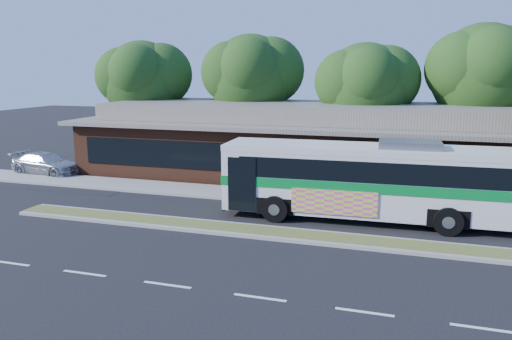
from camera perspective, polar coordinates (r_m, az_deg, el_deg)
The scene contains 11 objects.
ground at distance 19.52m, azimuth 4.74°, elevation -8.23°, with size 120.00×120.00×0.00m, color black.
median_strip at distance 20.05m, azimuth 5.12°, elevation -7.47°, with size 26.00×1.10×0.15m, color #485C27.
sidewalk at distance 25.52m, azimuth 7.86°, elevation -3.43°, with size 44.00×2.60×0.12m, color gray.
parking_lot at distance 36.11m, azimuth -20.51°, elevation 0.24°, with size 14.00×12.00×0.01m, color black.
plaza_building at distance 31.52m, azimuth 9.93°, elevation 3.18°, with size 33.20×11.20×4.45m.
tree_bg_a at distance 37.92m, azimuth -12.17°, elevation 10.14°, with size 6.47×5.80×8.63m.
tree_bg_b at distance 35.69m, azimuth 0.14°, elevation 10.76°, with size 6.69×6.00×9.00m.
tree_bg_c at distance 33.22m, azimuth 13.06°, elevation 9.48°, with size 6.24×5.60×8.26m.
tree_bg_d at distance 34.43m, azimuth 25.21°, elevation 10.14°, with size 6.91×6.20×9.37m.
transit_bus at distance 22.29m, azimuth 13.03°, elevation -0.65°, with size 12.92×3.34×3.60m.
sedan at distance 34.35m, azimuth -22.87°, elevation 0.68°, with size 1.92×4.73×1.37m, color #A0A3A7.
Camera 1 is at (3.88, -17.97, 6.55)m, focal length 35.00 mm.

